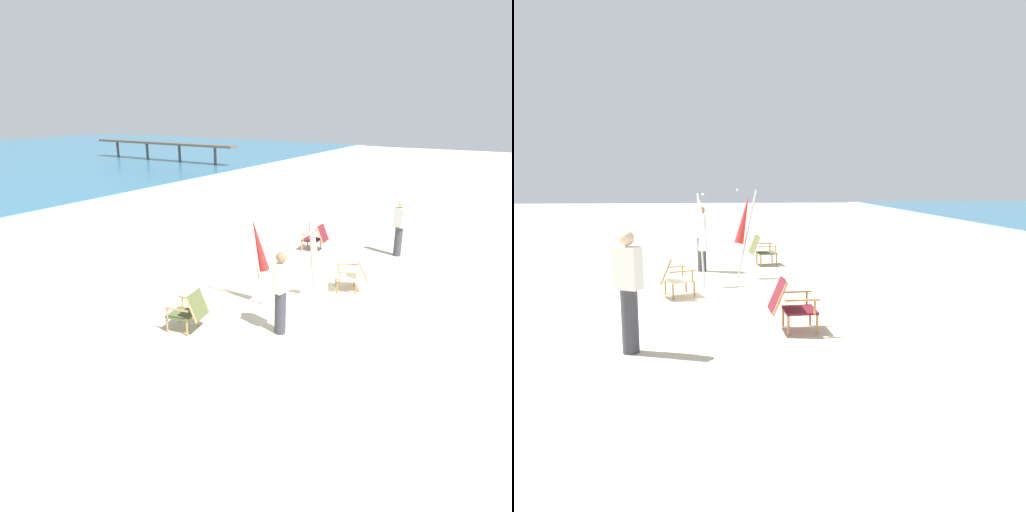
# 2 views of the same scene
# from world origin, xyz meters

# --- Properties ---
(ground_plane) EXTENTS (80.00, 80.00, 0.00)m
(ground_plane) POSITION_xyz_m (0.00, 0.00, 0.00)
(ground_plane) COLOR beige
(beach_chair_back_right) EXTENTS (0.83, 0.90, 0.80)m
(beach_chair_back_right) POSITION_xyz_m (0.48, -0.60, 0.43)
(beach_chair_back_right) COLOR beige
(beach_chair_back_right) RESTS_ON ground
(beach_chair_far_center) EXTENTS (0.63, 0.74, 0.81)m
(beach_chair_far_center) POSITION_xyz_m (2.88, 1.44, 0.43)
(beach_chair_far_center) COLOR maroon
(beach_chair_far_center) RESTS_ON ground
(beach_chair_back_left) EXTENTS (0.69, 0.79, 0.81)m
(beach_chair_back_left) POSITION_xyz_m (-3.12, 1.37, 0.43)
(beach_chair_back_left) COLOR #515B33
(beach_chair_back_left) RESTS_ON ground
(umbrella_furled_white) EXTENTS (0.82, 0.34, 2.01)m
(umbrella_furled_white) POSITION_xyz_m (-0.64, -0.06, 1.31)
(umbrella_furled_white) COLOR #B7B2A8
(umbrella_furled_white) RESTS_ON ground
(umbrella_furled_red) EXTENTS (0.39, 0.59, 2.08)m
(umbrella_furled_red) POSITION_xyz_m (-1.40, 0.87, 1.36)
(umbrella_furled_red) COLOR #B7B2A8
(umbrella_furled_red) RESTS_ON ground
(person_near_chairs) EXTENTS (0.32, 0.39, 1.63)m
(person_near_chairs) POSITION_xyz_m (3.67, -0.77, 0.84)
(person_near_chairs) COLOR #383842
(person_near_chairs) RESTS_ON ground
(person_by_waterline) EXTENTS (0.36, 0.24, 1.63)m
(person_by_waterline) POSITION_xyz_m (-2.29, -0.17, 0.84)
(person_by_waterline) COLOR #383842
(person_by_waterline) RESTS_ON ground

